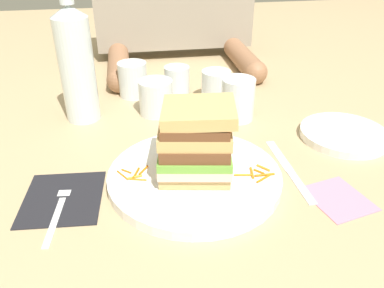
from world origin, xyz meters
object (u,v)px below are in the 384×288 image
empty_tumbler_1 (177,81)px  side_plate (344,134)px  fork (59,205)px  sandwich (195,143)px  napkin_dark (63,198)px  main_plate (195,178)px  empty_tumbler_0 (133,79)px  knife (290,171)px  empty_tumbler_3 (156,97)px  water_bottle (76,64)px  empty_tumbler_2 (216,86)px  napkin_pink (338,198)px  juice_glass (238,102)px

empty_tumbler_1 → side_plate: empty_tumbler_1 is taller
fork → side_plate: bearing=13.6°
sandwich → napkin_dark: (-0.22, -0.01, -0.08)m
fork → empty_tumbler_1: empty_tumbler_1 is taller
sandwich → side_plate: bearing=17.2°
main_plate → empty_tumbler_0: empty_tumbler_0 is taller
knife → empty_tumbler_3: size_ratio=2.57×
water_bottle → empty_tumbler_2: bearing=8.4°
empty_tumbler_0 → napkin_pink: bearing=-57.4°
empty_tumbler_2 → main_plate: bearing=-108.4°
napkin_dark → empty_tumbler_3: (0.18, 0.29, 0.04)m
napkin_dark → napkin_pink: (0.43, -0.07, -0.00)m
empty_tumbler_0 → knife: bearing=-56.4°
fork → empty_tumbler_2: size_ratio=2.25×
sandwich → empty_tumbler_3: sandwich is taller
fork → empty_tumbler_3: empty_tumbler_3 is taller
napkin_dark → side_plate: (0.54, 0.11, 0.01)m
knife → juice_glass: juice_glass is taller
napkin_dark → water_bottle: 0.31m
juice_glass → water_bottle: bearing=170.1°
fork → napkin_pink: (0.43, -0.05, -0.00)m
sandwich → water_bottle: size_ratio=0.48×
main_plate → empty_tumbler_1: 0.38m
empty_tumbler_0 → side_plate: empty_tumbler_0 is taller
empty_tumbler_0 → empty_tumbler_3: bearing=-67.2°
napkin_dark → empty_tumbler_1: size_ratio=1.90×
juice_glass → water_bottle: water_bottle is taller
napkin_dark → juice_glass: (0.35, 0.23, 0.04)m
empty_tumbler_2 → empty_tumbler_3: 0.16m
napkin_dark → side_plate: size_ratio=0.79×
sandwich → side_plate: size_ratio=0.77×
main_plate → empty_tumbler_0: size_ratio=3.46×
napkin_dark → empty_tumbler_1: bearing=58.5°
napkin_dark → water_bottle: bearing=87.0°
juice_glass → water_bottle: size_ratio=0.33×
fork → empty_tumbler_1: (0.24, 0.41, 0.03)m
fork → napkin_pink: bearing=-6.9°
main_plate → juice_glass: size_ratio=3.17×
main_plate → water_bottle: size_ratio=1.04×
napkin_pink → knife: bearing=118.0°
napkin_dark → knife: same height
side_plate → fork: bearing=-166.4°
napkin_pink → empty_tumbler_2: bearing=104.8°
main_plate → napkin_dark: (-0.21, -0.01, -0.01)m
empty_tumbler_0 → empty_tumbler_1: size_ratio=1.17×
water_bottle → napkin_pink: 0.57m
fork → water_bottle: bearing=86.8°
water_bottle → empty_tumbler_3: 0.18m
knife → napkin_dark: bearing=-178.4°
empty_tumbler_2 → napkin_pink: empty_tumbler_2 is taller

